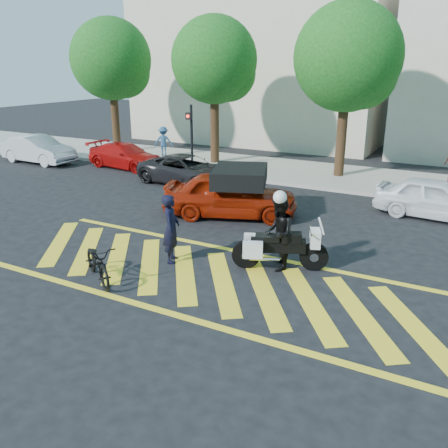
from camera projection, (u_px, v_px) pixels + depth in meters
The scene contains 18 objects.
ground at pixel (205, 277), 11.75m from camera, with size 90.00×90.00×0.00m, color black.
sidewalk at pixel (338, 177), 21.71m from camera, with size 60.00×5.00×0.15m, color #9E998E.
crosswalk at pixel (204, 277), 11.77m from camera, with size 12.33×4.00×0.01m.
building_left at pixel (262, 63), 31.21m from camera, with size 16.00×8.00×10.00m, color beige.
tree_far_left at pixel (114, 62), 25.95m from camera, with size 4.40×4.40×7.41m.
tree_left at pixel (217, 63), 23.04m from camera, with size 4.20×4.20×7.26m.
tree_center at pixel (351, 61), 20.08m from camera, with size 4.60×4.60×7.56m.
signal_pole at pixel (191, 133), 22.16m from camera, with size 0.28×0.43×3.20m.
officer_bike at pixel (171, 229), 12.41m from camera, with size 0.67×0.44×1.84m, color black.
bicycle at pixel (98, 262), 11.42m from camera, with size 0.64×1.84×0.96m, color black.
police_motorcycle at pixel (279, 247), 12.05m from camera, with size 2.32×1.33×1.09m.
officer_moto at pixel (279, 233), 11.96m from camera, with size 0.93×0.72×1.91m, color black.
red_convertible at pixel (231, 195), 16.17m from camera, with size 1.82×4.52×1.54m, color maroon.
parked_far_left at pixel (38, 149), 24.86m from camera, with size 1.49×4.29×1.41m, color #B0B4B8.
parked_left at pixel (126, 156), 23.74m from camera, with size 1.70×4.19×1.22m, color #AC0B0A.
parked_mid_left at pixel (187, 170), 20.52m from camera, with size 2.07×4.49×1.25m, color black.
parked_mid_right at pixel (437, 199), 16.00m from camera, with size 1.61×4.01×1.37m, color white.
pedestrian_left at pixel (164, 141), 25.98m from camera, with size 1.02×0.59×1.59m, color #2C517A.
Camera 1 is at (5.50, -9.18, 5.06)m, focal length 38.00 mm.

